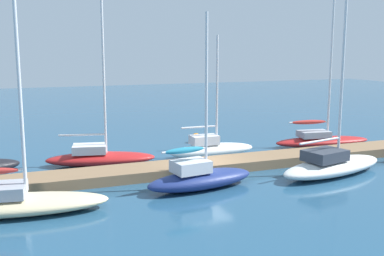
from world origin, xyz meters
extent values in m
plane|color=navy|center=(0.00, 0.00, 0.00)|extent=(120.00, 120.00, 0.00)
cube|color=#846647|center=(0.00, 0.00, 0.26)|extent=(29.37, 2.18, 0.52)
ellipsoid|color=beige|center=(-9.49, -3.35, 0.37)|extent=(7.35, 3.24, 0.74)
cylinder|color=silver|center=(-9.14, -3.40, 5.43)|extent=(0.14, 0.14, 9.40)
ellipsoid|color=#B21E1E|center=(-5.01, 3.23, 0.36)|extent=(6.31, 3.11, 0.72)
cube|color=silver|center=(-5.60, 3.36, 0.95)|extent=(2.05, 1.67, 0.47)
cylinder|color=silver|center=(-4.71, 3.17, 5.53)|extent=(0.14, 0.14, 9.63)
cylinder|color=silver|center=(-5.95, 3.43, 1.76)|extent=(2.51, 0.64, 0.11)
ellipsoid|color=navy|center=(-1.46, -2.88, 0.43)|extent=(5.61, 2.52, 0.85)
cube|color=silver|center=(-1.99, -2.96, 1.13)|extent=(1.78, 1.46, 0.55)
cylinder|color=silver|center=(-1.19, -2.85, 4.46)|extent=(0.13, 0.13, 7.21)
cylinder|color=silver|center=(-2.32, -3.00, 1.92)|extent=(2.27, 0.42, 0.11)
ellipsoid|color=teal|center=(-2.32, -3.00, 1.92)|extent=(2.08, 0.64, 0.28)
ellipsoid|color=white|center=(1.62, 2.78, 0.41)|extent=(5.38, 1.50, 0.82)
cube|color=silver|center=(1.09, 2.78, 1.09)|extent=(1.62, 1.05, 0.54)
cylinder|color=silver|center=(1.89, 2.78, 4.03)|extent=(0.13, 0.13, 6.42)
cylinder|color=silver|center=(0.76, 2.78, 1.89)|extent=(2.26, 0.11, 0.11)
ellipsoid|color=white|center=(5.86, -3.12, 0.42)|extent=(7.18, 3.61, 0.84)
cube|color=#333842|center=(5.19, -3.27, 1.11)|extent=(2.34, 1.92, 0.55)
cylinder|color=silver|center=(6.19, -3.05, 5.12)|extent=(0.14, 0.14, 8.56)
cylinder|color=silver|center=(4.79, -3.37, 1.91)|extent=(2.84, 0.75, 0.11)
ellipsoid|color=#B21E1E|center=(9.78, 2.97, 0.32)|extent=(6.86, 2.75, 0.65)
cube|color=#9EA3AD|center=(9.12, 3.07, 0.86)|extent=(2.16, 1.55, 0.42)
cylinder|color=silver|center=(10.11, 2.93, 5.78)|extent=(0.14, 0.14, 10.26)
cylinder|color=silver|center=(8.72, 3.12, 1.67)|extent=(2.79, 0.51, 0.11)
ellipsoid|color=#B72D28|center=(8.72, 3.12, 1.67)|extent=(2.55, 0.71, 0.28)
sphere|color=orange|center=(2.31, 7.15, 0.33)|extent=(0.67, 0.67, 0.67)
camera|label=1|loc=(-9.41, -22.12, 6.44)|focal=43.23mm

